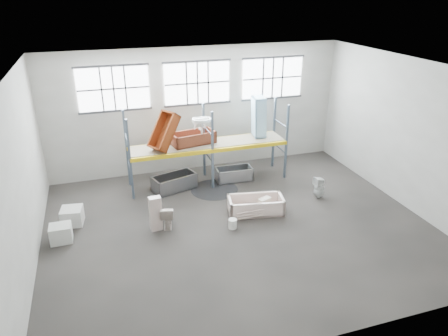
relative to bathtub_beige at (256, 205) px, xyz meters
name	(u,v)px	position (x,y,z in m)	size (l,w,h in m)	color
floor	(238,227)	(-0.85, -0.63, -0.32)	(12.00, 10.00, 0.10)	#49433E
ceiling	(241,67)	(-0.85, -0.63, 4.78)	(12.00, 10.00, 0.10)	silver
wall_back	(197,109)	(-0.85, 4.42, 2.23)	(12.00, 0.10, 5.00)	#9F9C93
wall_front	(327,247)	(-0.85, -5.68, 2.23)	(12.00, 0.10, 5.00)	#A8A49C
wall_left	(18,180)	(-6.90, -0.63, 2.23)	(0.10, 10.00, 5.00)	#BBB7AE
wall_right	(407,133)	(5.20, -0.63, 2.23)	(0.10, 10.00, 5.00)	#AEAAA1
window_left	(114,89)	(-4.05, 4.31, 3.33)	(2.60, 0.04, 1.60)	white
window_mid	(197,83)	(-0.85, 4.31, 3.33)	(2.60, 0.04, 1.60)	white
window_right	(272,78)	(2.35, 4.31, 3.33)	(2.60, 0.04, 1.60)	white
rack_upright_la	(130,161)	(-3.85, 2.27, 1.23)	(0.08, 0.08, 3.00)	slate
rack_upright_lb	(127,149)	(-3.85, 3.47, 1.23)	(0.08, 0.08, 3.00)	slate
rack_upright_ma	(212,151)	(-0.85, 2.27, 1.23)	(0.08, 0.08, 3.00)	slate
rack_upright_mb	(204,140)	(-0.85, 3.47, 1.23)	(0.08, 0.08, 3.00)	slate
rack_upright_ra	(286,142)	(2.15, 2.27, 1.23)	(0.08, 0.08, 3.00)	slate
rack_upright_rb	(274,133)	(2.15, 3.47, 1.23)	(0.08, 0.08, 3.00)	slate
rack_beam_front	(212,151)	(-0.85, 2.27, 1.23)	(6.00, 0.10, 0.14)	yellow
rack_beam_back	(204,140)	(-0.85, 3.47, 1.23)	(6.00, 0.10, 0.14)	yellow
shelf_deck	(208,144)	(-0.85, 2.87, 1.31)	(5.90, 1.10, 0.03)	gray
wet_patch	(214,190)	(-0.85, 2.07, -0.27)	(1.80, 1.80, 0.00)	black
bathtub_beige	(256,205)	(0.00, 0.00, 0.00)	(1.86, 0.88, 0.55)	beige
cistern_spare	(264,204)	(0.32, -0.01, 0.01)	(0.44, 0.21, 0.42)	beige
sink_in_tub	(241,209)	(-0.49, 0.08, -0.11)	(0.47, 0.47, 0.16)	beige
toilet_beige	(167,216)	(-3.02, 0.05, 0.10)	(0.42, 0.74, 0.75)	beige
cistern_tall	(156,214)	(-3.39, -0.06, 0.30)	(0.37, 0.24, 1.14)	beige
toilet_white	(319,187)	(2.58, 0.30, 0.13)	(0.37, 0.37, 0.81)	white
steel_tub_left	(174,182)	(-2.28, 2.55, 0.02)	(1.61, 0.75, 0.59)	#93959A
steel_tub_right	(234,174)	(0.13, 2.65, -0.01)	(1.42, 0.66, 0.52)	#B8BAC0
rust_tub_flat	(193,138)	(-1.40, 3.00, 1.55)	(1.64, 0.77, 0.46)	brown
rust_tub_tilted	(164,131)	(-2.53, 2.71, 2.02)	(1.45, 0.68, 0.41)	#902C0A
sink_on_shelf	(202,133)	(-1.14, 2.65, 1.82)	(0.69, 0.53, 0.61)	white
blue_tub_upright	(259,117)	(1.27, 3.05, 2.12)	(1.57, 0.73, 0.44)	#A7DBF9
bucket	(233,224)	(-1.07, -0.72, -0.12)	(0.27, 0.27, 0.32)	white
carton_near	(61,233)	(-6.23, 0.15, 0.00)	(0.63, 0.54, 0.54)	beige
carton_far	(72,216)	(-5.92, 1.12, 0.00)	(0.66, 0.66, 0.55)	beige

